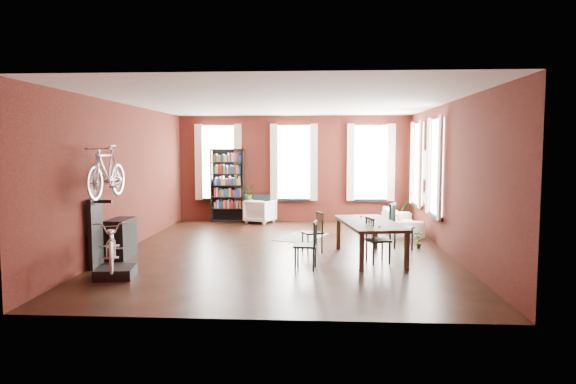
# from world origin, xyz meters

# --- Properties ---
(room) EXTENTS (9.00, 9.04, 3.22)m
(room) POSITION_xyz_m (0.25, 0.62, 2.14)
(room) COLOR black
(room) RESTS_ON ground
(dining_table) EXTENTS (1.36, 2.35, 0.75)m
(dining_table) POSITION_xyz_m (1.78, -0.71, 0.38)
(dining_table) COLOR #483A2B
(dining_table) RESTS_ON ground
(dining_chair_a) EXTENTS (0.45, 0.45, 0.89)m
(dining_chair_a) POSITION_xyz_m (0.51, -1.67, 0.45)
(dining_chair_a) COLOR #1C3D3A
(dining_chair_a) RESTS_ON ground
(dining_chair_b) EXTENTS (0.52, 0.52, 0.86)m
(dining_chair_b) POSITION_xyz_m (0.61, -0.12, 0.43)
(dining_chair_b) COLOR black
(dining_chair_b) RESTS_ON ground
(dining_chair_c) EXTENTS (0.52, 0.52, 0.90)m
(dining_chair_c) POSITION_xyz_m (1.91, -1.06, 0.45)
(dining_chair_c) COLOR black
(dining_chair_c) RESTS_ON ground
(dining_chair_d) EXTENTS (0.63, 0.63, 1.03)m
(dining_chair_d) POSITION_xyz_m (2.54, 0.12, 0.51)
(dining_chair_d) COLOR #1B393B
(dining_chair_d) RESTS_ON ground
(bookshelf) EXTENTS (1.00, 0.32, 2.20)m
(bookshelf) POSITION_xyz_m (-2.00, 4.30, 1.10)
(bookshelf) COLOR black
(bookshelf) RESTS_ON ground
(white_armchair) EXTENTS (0.96, 0.94, 0.77)m
(white_armchair) POSITION_xyz_m (-0.99, 4.07, 0.39)
(white_armchair) COLOR white
(white_armchair) RESTS_ON ground
(cream_sofa) EXTENTS (0.61, 2.08, 0.81)m
(cream_sofa) POSITION_xyz_m (2.95, 2.60, 0.41)
(cream_sofa) COLOR beige
(cream_sofa) RESTS_ON ground
(striped_rug) EXTENTS (1.41, 1.72, 0.01)m
(striped_rug) POSITION_xyz_m (0.32, 1.69, 0.01)
(striped_rug) COLOR black
(striped_rug) RESTS_ON ground
(bike_trainer) EXTENTS (0.71, 0.71, 0.18)m
(bike_trainer) POSITION_xyz_m (-2.76, -2.48, 0.09)
(bike_trainer) COLOR black
(bike_trainer) RESTS_ON ground
(bike_wall_rack) EXTENTS (0.16, 0.60, 1.30)m
(bike_wall_rack) POSITION_xyz_m (-3.40, -1.80, 0.65)
(bike_wall_rack) COLOR black
(bike_wall_rack) RESTS_ON ground
(console_table) EXTENTS (0.40, 0.80, 0.80)m
(console_table) POSITION_xyz_m (-3.28, -0.90, 0.40)
(console_table) COLOR black
(console_table) RESTS_ON ground
(plant_stand) EXTENTS (0.35, 0.35, 0.60)m
(plant_stand) POSITION_xyz_m (-1.41, 4.30, 0.30)
(plant_stand) COLOR black
(plant_stand) RESTS_ON ground
(plant_by_sofa) EXTENTS (0.60, 0.76, 0.30)m
(plant_by_sofa) POSITION_xyz_m (3.22, 4.08, 0.15)
(plant_by_sofa) COLOR #285923
(plant_by_sofa) RESTS_ON ground
(plant_small) EXTENTS (0.27, 0.43, 0.14)m
(plant_small) POSITION_xyz_m (2.98, 0.45, 0.07)
(plant_small) COLOR #2F5421
(plant_small) RESTS_ON ground
(bicycle_floor) EXTENTS (0.82, 0.98, 1.60)m
(bicycle_floor) POSITION_xyz_m (-2.81, -2.48, 0.98)
(bicycle_floor) COLOR beige
(bicycle_floor) RESTS_ON bike_trainer
(bicycle_hung) EXTENTS (0.47, 1.00, 1.66)m
(bicycle_hung) POSITION_xyz_m (-3.15, -1.80, 2.13)
(bicycle_hung) COLOR #A5A8AD
(bicycle_hung) RESTS_ON bike_wall_rack
(plant_on_stand) EXTENTS (0.50, 0.55, 0.41)m
(plant_on_stand) POSITION_xyz_m (-1.38, 4.30, 0.81)
(plant_on_stand) COLOR #345622
(plant_on_stand) RESTS_ON plant_stand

